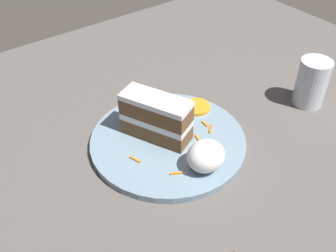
{
  "coord_description": "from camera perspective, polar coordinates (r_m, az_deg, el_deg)",
  "views": [
    {
      "loc": [
        -0.35,
        -0.43,
        0.53
      ],
      "look_at": [
        -0.02,
        0.01,
        0.07
      ],
      "focal_mm": 42.0,
      "sensor_mm": 36.0,
      "label": 1
    }
  ],
  "objects": [
    {
      "name": "dining_table",
      "position": [
        0.76,
        1.61,
        -3.11
      ],
      "size": [
        1.36,
        1.1,
        0.02
      ],
      "primitive_type": "cube",
      "color": "#56514C",
      "rests_on": "ground"
    },
    {
      "name": "cream_dollop",
      "position": [
        0.67,
        5.53,
        -4.35
      ],
      "size": [
        0.07,
        0.06,
        0.05
      ],
      "primitive_type": "ellipsoid",
      "color": "white",
      "rests_on": "plate"
    },
    {
      "name": "plate",
      "position": [
        0.74,
        -0.0,
        -2.17
      ],
      "size": [
        0.29,
        0.29,
        0.01
      ],
      "primitive_type": "cylinder",
      "color": "gray",
      "rests_on": "dining_table"
    },
    {
      "name": "carrot_shreds_scatter",
      "position": [
        0.75,
        0.42,
        -0.8
      ],
      "size": [
        0.18,
        0.19,
        0.0
      ],
      "color": "orange",
      "rests_on": "plate"
    },
    {
      "name": "drinking_glass",
      "position": [
        0.88,
        20.03,
        5.55
      ],
      "size": [
        0.06,
        0.06,
        0.1
      ],
      "color": "silver",
      "rests_on": "dining_table"
    },
    {
      "name": "orange_garnish",
      "position": [
        0.81,
        4.17,
        2.79
      ],
      "size": [
        0.06,
        0.06,
        0.01
      ],
      "primitive_type": "cylinder",
      "color": "orange",
      "rests_on": "plate"
    },
    {
      "name": "ground_plane",
      "position": [
        0.77,
        1.6,
        -3.78
      ],
      "size": [
        6.0,
        6.0,
        0.0
      ],
      "primitive_type": "plane",
      "color": "#38332D",
      "rests_on": "ground"
    },
    {
      "name": "cake_slice",
      "position": [
        0.72,
        -1.75,
        1.29
      ],
      "size": [
        0.1,
        0.14,
        0.09
      ],
      "rotation": [
        0.0,
        0.0,
        3.57
      ],
      "color": "brown",
      "rests_on": "plate"
    }
  ]
}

